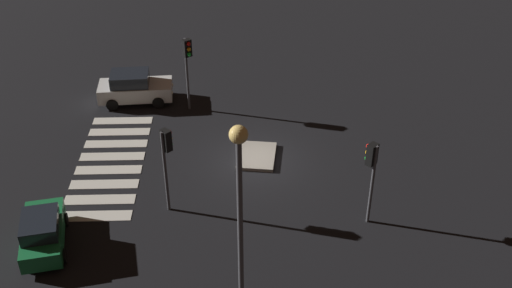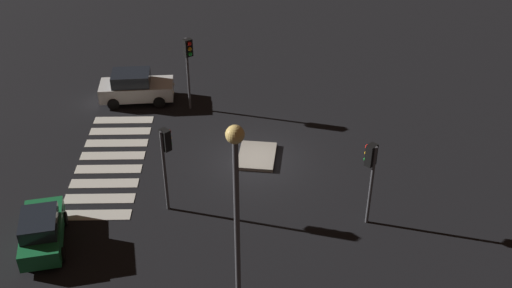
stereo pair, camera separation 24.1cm
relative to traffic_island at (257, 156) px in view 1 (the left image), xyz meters
name	(u,v)px [view 1 (the left image)]	position (x,y,z in m)	size (l,w,h in m)	color
ground_plane	(256,161)	(0.28, -0.05, -0.09)	(80.00, 80.00, 0.00)	black
traffic_island	(257,156)	(0.00, 0.00, 0.00)	(2.63, 2.11, 0.18)	gray
car_white	(134,88)	(-5.91, -6.80, 0.80)	(2.18, 4.27, 1.82)	silver
car_green	(43,232)	(6.17, -8.88, 0.70)	(3.88, 2.27, 1.61)	#196B38
traffic_light_north	(371,164)	(4.89, 4.54, 2.88)	(0.54, 0.54, 3.91)	#47474C
traffic_light_south	(187,57)	(-4.86, -3.58, 3.15)	(0.53, 0.54, 4.27)	#47474C
traffic_light_east	(166,151)	(3.82, -3.91, 2.99)	(0.54, 0.53, 4.06)	#47474C
street_lamp	(240,204)	(10.69, -0.84, 5.60)	(0.56, 0.56, 8.47)	#47474C
crosswalk_near	(110,163)	(0.28, -7.23, -0.08)	(8.75, 3.20, 0.02)	silver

